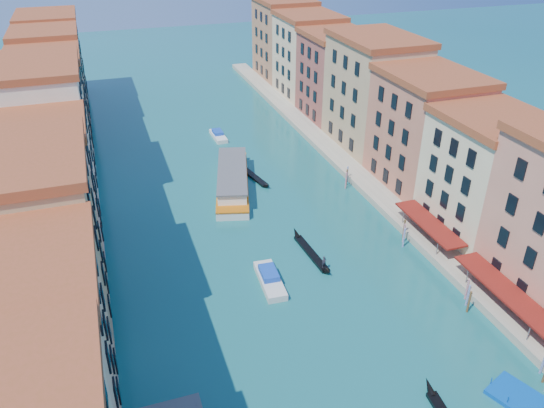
{
  "coord_description": "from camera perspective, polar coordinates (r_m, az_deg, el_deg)",
  "views": [
    {
      "loc": [
        -17.44,
        -12.09,
        40.39
      ],
      "look_at": [
        1.59,
        44.53,
        6.75
      ],
      "focal_mm": 35.0,
      "sensor_mm": 36.0,
      "label": 1
    }
  ],
  "objects": [
    {
      "name": "blue_dock",
      "position": [
        57.6,
        25.23,
        -18.48
      ],
      "size": [
        5.47,
        6.52,
        0.46
      ],
      "rotation": [
        0.0,
        0.0,
        0.37
      ],
      "color": "#0146AB",
      "rests_on": "ground"
    },
    {
      "name": "vaporetto_far",
      "position": [
        86.95,
        -4.27,
        2.7
      ],
      "size": [
        10.34,
        22.21,
        3.22
      ],
      "rotation": [
        0.0,
        0.0,
        -0.26
      ],
      "color": "silver",
      "rests_on": "ground"
    },
    {
      "name": "gondola_far",
      "position": [
        90.73,
        -2.16,
        3.17
      ],
      "size": [
        3.38,
        11.67,
        1.67
      ],
      "rotation": [
        0.0,
        0.0,
        0.21
      ],
      "color": "black",
      "rests_on": "ground"
    },
    {
      "name": "quay",
      "position": [
        95.34,
        7.75,
        4.37
      ],
      "size": [
        4.0,
        140.0,
        1.0
      ],
      "primitive_type": "cube",
      "color": "gray",
      "rests_on": "ground"
    },
    {
      "name": "left_bank_palazzos",
      "position": [
        83.11,
        -23.18,
        5.27
      ],
      "size": [
        12.8,
        128.4,
        21.0
      ],
      "color": "beige",
      "rests_on": "ground"
    },
    {
      "name": "gondola_fore",
      "position": [
        70.63,
        4.23,
        -5.2
      ],
      "size": [
        1.63,
        11.47,
        2.28
      ],
      "rotation": [
        0.0,
        0.0,
        0.07
      ],
      "color": "black",
      "rests_on": "ground"
    },
    {
      "name": "mooring_poles_right",
      "position": [
        67.34,
        18.9,
        -7.96
      ],
      "size": [
        1.44,
        54.24,
        3.2
      ],
      "color": "brown",
      "rests_on": "ground"
    },
    {
      "name": "motorboat_mid",
      "position": [
        65.44,
        -0.25,
        -8.04
      ],
      "size": [
        2.81,
        7.7,
        1.57
      ],
      "rotation": [
        0.0,
        0.0,
        -0.06
      ],
      "color": "silver",
      "rests_on": "ground"
    },
    {
      "name": "restaurant_awnings",
      "position": [
        64.81,
        24.33,
        -8.94
      ],
      "size": [
        3.2,
        44.55,
        3.12
      ],
      "color": "maroon",
      "rests_on": "ground"
    },
    {
      "name": "motorboat_far",
      "position": [
        107.05,
        -5.81,
        7.38
      ],
      "size": [
        2.31,
        6.78,
        1.39
      ],
      "rotation": [
        0.0,
        0.0,
        0.03
      ],
      "color": "white",
      "rests_on": "ground"
    },
    {
      "name": "right_bank_palazzos",
      "position": [
        95.56,
        12.52,
        9.99
      ],
      "size": [
        12.8,
        128.4,
        21.0
      ],
      "color": "brown",
      "rests_on": "ground"
    }
  ]
}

